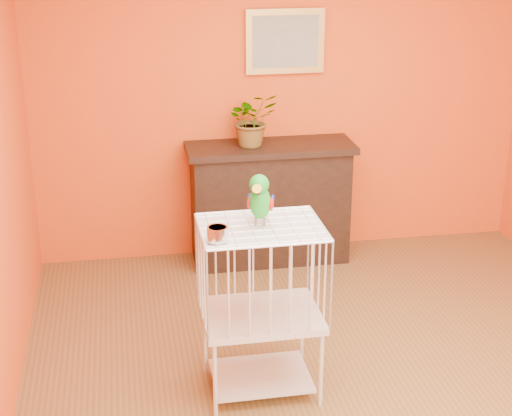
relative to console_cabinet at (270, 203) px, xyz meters
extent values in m
plane|color=brown|center=(0.15, -2.02, -0.49)|extent=(4.50, 4.50, 0.00)
plane|color=#CC4713|center=(0.15, 0.23, 0.81)|extent=(4.00, 0.00, 4.00)
cube|color=black|center=(0.00, 0.00, -0.03)|extent=(1.24, 0.41, 0.93)
cube|color=black|center=(0.00, 0.00, 0.46)|extent=(1.32, 0.48, 0.05)
cube|color=black|center=(0.00, -0.18, -0.03)|extent=(0.87, 0.02, 0.47)
cube|color=maroon|center=(-0.26, -0.05, -0.13)|extent=(0.05, 0.19, 0.29)
cube|color=#3F552A|center=(-0.17, -0.05, -0.13)|extent=(0.05, 0.19, 0.29)
cube|color=maroon|center=(-0.08, -0.05, -0.13)|extent=(0.05, 0.19, 0.29)
cube|color=#3F552A|center=(0.02, -0.05, -0.13)|extent=(0.05, 0.19, 0.29)
cube|color=maroon|center=(0.13, -0.05, -0.13)|extent=(0.05, 0.19, 0.29)
imported|color=#26722D|center=(-0.14, -0.02, 0.65)|extent=(0.45, 0.49, 0.33)
cube|color=#BC9543|center=(0.15, 0.20, 1.26)|extent=(0.62, 0.03, 0.50)
cube|color=gray|center=(0.15, 0.19, 1.26)|extent=(0.52, 0.01, 0.40)
cube|color=beige|center=(-0.40, -1.82, -0.41)|extent=(0.58, 0.45, 0.02)
cube|color=beige|center=(-0.40, -1.82, 0.00)|extent=(0.69, 0.53, 0.04)
cube|color=beige|center=(-0.40, -1.82, 0.56)|extent=(0.69, 0.53, 0.01)
cylinder|color=beige|center=(-0.71, -2.06, -0.26)|extent=(0.03, 0.03, 0.47)
cylinder|color=beige|center=(-0.10, -2.06, -0.26)|extent=(0.03, 0.03, 0.47)
cylinder|color=beige|center=(-0.71, -1.59, -0.26)|extent=(0.03, 0.03, 0.47)
cylinder|color=beige|center=(-0.10, -1.58, -0.26)|extent=(0.03, 0.03, 0.47)
cylinder|color=silver|center=(-0.67, -1.99, 0.61)|extent=(0.11, 0.11, 0.08)
cylinder|color=#59544C|center=(-0.43, -1.79, 0.58)|extent=(0.01, 0.01, 0.04)
cylinder|color=#59544C|center=(-0.38, -1.81, 0.58)|extent=(0.01, 0.01, 0.04)
ellipsoid|color=#0F9127|center=(-0.41, -1.80, 0.70)|extent=(0.17, 0.20, 0.22)
ellipsoid|color=#0F9127|center=(-0.42, -1.83, 0.82)|extent=(0.14, 0.14, 0.11)
cone|color=orange|center=(-0.44, -1.88, 0.81)|extent=(0.07, 0.09, 0.07)
cone|color=black|center=(-0.43, -1.87, 0.79)|extent=(0.04, 0.03, 0.03)
sphere|color=black|center=(-0.46, -1.84, 0.83)|extent=(0.02, 0.02, 0.02)
sphere|color=black|center=(-0.39, -1.86, 0.83)|extent=(0.02, 0.02, 0.02)
ellipsoid|color=#A50C0C|center=(-0.46, -1.77, 0.69)|extent=(0.05, 0.07, 0.08)
ellipsoid|color=navy|center=(-0.35, -1.81, 0.69)|extent=(0.05, 0.07, 0.08)
cone|color=#0F9127|center=(-0.38, -1.73, 0.62)|extent=(0.12, 0.17, 0.12)
camera|label=1|loc=(-1.14, -5.80, 2.23)|focal=55.00mm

